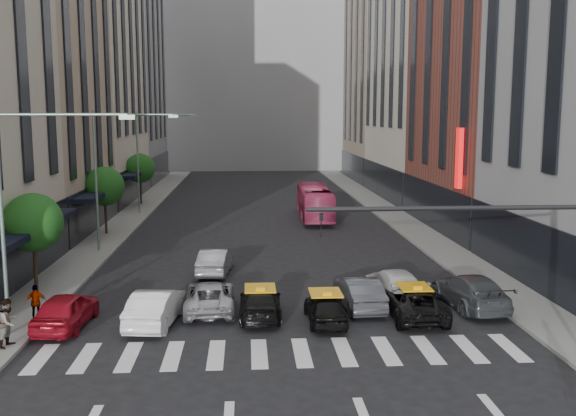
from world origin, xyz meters
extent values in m
plane|color=black|center=(0.00, 0.00, 0.00)|extent=(160.00, 160.00, 0.00)
cube|color=slate|center=(-11.50, 30.00, 0.07)|extent=(3.00, 96.00, 0.15)
cube|color=slate|center=(11.50, 30.00, 0.07)|extent=(3.00, 96.00, 0.15)
cube|color=tan|center=(-17.00, 28.00, 12.00)|extent=(8.00, 16.00, 24.00)
cube|color=beige|center=(-17.00, 46.00, 18.00)|extent=(8.00, 20.00, 36.00)
cube|color=gray|center=(-17.00, 65.00, 15.00)|extent=(8.00, 18.00, 30.00)
cube|color=brown|center=(17.00, 27.00, 13.00)|extent=(8.00, 18.00, 26.00)
cube|color=beige|center=(17.00, 46.00, 20.00)|extent=(8.00, 20.00, 40.00)
cube|color=tan|center=(17.00, 65.00, 14.00)|extent=(8.00, 18.00, 28.00)
cube|color=gray|center=(0.00, 85.00, 18.00)|extent=(30.00, 10.00, 36.00)
cylinder|color=black|center=(-11.80, 10.00, 1.72)|extent=(0.18, 0.18, 3.15)
sphere|color=#144817|center=(-11.80, 10.00, 3.66)|extent=(2.88, 2.88, 2.88)
cylinder|color=black|center=(-11.80, 26.00, 1.72)|extent=(0.18, 0.18, 3.15)
sphere|color=#144817|center=(-11.80, 26.00, 3.66)|extent=(2.88, 2.88, 2.88)
cylinder|color=black|center=(-11.80, 42.00, 1.72)|extent=(0.18, 0.18, 3.15)
sphere|color=#144817|center=(-11.80, 42.00, 3.66)|extent=(2.88, 2.88, 2.88)
cylinder|color=gray|center=(-11.00, 4.00, 4.65)|extent=(0.16, 0.16, 9.00)
cylinder|color=gray|center=(-8.50, 4.00, 8.85)|extent=(5.00, 0.12, 0.12)
cube|color=gray|center=(-6.00, 4.00, 8.75)|extent=(0.60, 0.25, 0.18)
cylinder|color=gray|center=(-11.00, 20.00, 4.65)|extent=(0.16, 0.16, 9.00)
cylinder|color=gray|center=(-8.50, 20.00, 8.85)|extent=(5.00, 0.12, 0.12)
cube|color=gray|center=(-6.00, 20.00, 8.75)|extent=(0.60, 0.25, 0.18)
cylinder|color=gray|center=(-11.00, 36.00, 4.65)|extent=(0.16, 0.16, 9.00)
cylinder|color=gray|center=(-8.50, 36.00, 8.85)|extent=(5.00, 0.12, 0.12)
cube|color=gray|center=(-6.00, 36.00, 8.75)|extent=(0.60, 0.25, 0.18)
cylinder|color=black|center=(5.50, -1.00, 5.80)|extent=(10.00, 0.16, 0.16)
imported|color=black|center=(1.00, -1.00, 5.30)|extent=(0.13, 0.16, 0.80)
cube|color=red|center=(12.60, 20.00, 6.00)|extent=(0.30, 0.70, 4.00)
imported|color=maroon|center=(-9.00, 5.00, 0.76)|extent=(2.08, 4.56, 1.52)
imported|color=white|center=(-5.31, 5.19, 0.77)|extent=(2.19, 4.81, 1.53)
imported|color=#AEADB3|center=(-3.14, 6.96, 0.67)|extent=(2.44, 4.92, 1.34)
imported|color=black|center=(-0.86, 5.86, 0.65)|extent=(1.90, 4.51, 1.30)
imported|color=black|center=(1.90, 4.86, 0.66)|extent=(1.63, 3.91, 1.32)
imported|color=#3E4045|center=(3.72, 6.93, 0.74)|extent=(1.88, 4.60, 1.48)
imported|color=black|center=(5.88, 5.42, 0.68)|extent=(2.35, 4.93, 1.36)
imported|color=#3D4044|center=(8.88, 6.72, 0.77)|extent=(2.58, 5.48, 1.55)
imported|color=#98979C|center=(-3.20, 13.86, 0.73)|extent=(2.00, 4.56, 1.46)
imported|color=silver|center=(5.69, 8.33, 0.73)|extent=(2.43, 5.15, 1.45)
imported|color=#B9365F|center=(4.39, 32.49, 1.45)|extent=(2.62, 10.44, 2.90)
imported|color=gray|center=(-10.44, 2.52, 1.08)|extent=(0.92, 1.06, 1.85)
imported|color=gray|center=(-10.43, 5.67, 0.92)|extent=(0.94, 0.50, 1.54)
camera|label=1|loc=(-1.42, -21.43, 8.84)|focal=40.00mm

